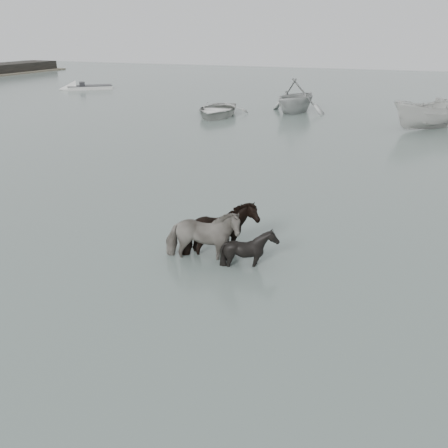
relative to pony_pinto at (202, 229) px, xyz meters
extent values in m
plane|color=#4E5D57|center=(1.18, 0.10, -0.87)|extent=(140.00, 140.00, 0.00)
imported|color=black|center=(0.00, 0.00, 0.00)|extent=(2.22, 1.41, 1.73)
imported|color=black|center=(0.30, 0.58, -0.01)|extent=(1.98, 2.12, 1.71)
imported|color=black|center=(1.25, 0.15, -0.22)|extent=(1.46, 1.38, 1.30)
imported|color=beige|center=(-8.47, 21.72, -0.32)|extent=(4.38, 5.67, 1.09)
imported|color=#AAADAB|center=(-3.75, 25.30, 0.42)|extent=(5.33, 5.80, 2.56)
imported|color=#BABAB5|center=(5.20, 21.77, 0.12)|extent=(4.92, 4.99, 1.97)
cube|color=black|center=(-48.82, 45.10, -0.12)|extent=(4.50, 14.00, 1.10)
camera|label=1|loc=(4.88, -10.86, 4.81)|focal=40.00mm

